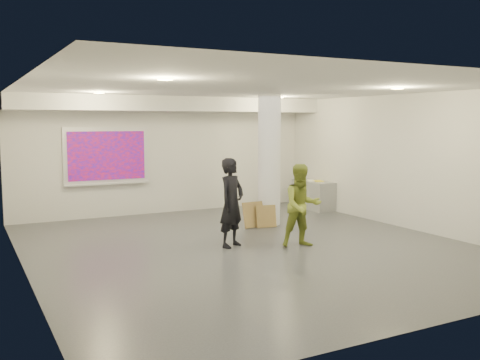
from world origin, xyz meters
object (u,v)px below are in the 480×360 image
column (269,160)px  projection_screen (107,157)px  credenza (313,195)px  man (302,206)px  woman (232,203)px

column → projection_screen: column is taller
credenza → man: (-2.82, -3.56, 0.41)m
credenza → woman: size_ratio=0.78×
credenza → projection_screen: bearing=165.6°
credenza → man: 4.56m
projection_screen → man: size_ratio=1.32×
projection_screen → man: projection_screen is taller
projection_screen → woman: 4.50m
woman → man: (1.18, -0.63, -0.06)m
column → woman: bearing=-138.1°
woman → column: bearing=13.8°
projection_screen → woman: bearing=-72.8°
column → projection_screen: size_ratio=1.43×
credenza → woman: (-4.01, -2.93, 0.46)m
projection_screen → man: 5.53m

